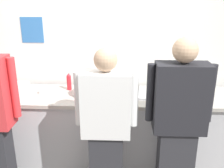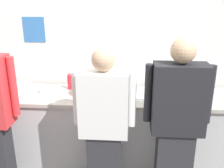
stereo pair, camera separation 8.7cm
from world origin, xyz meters
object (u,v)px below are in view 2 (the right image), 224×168
at_px(ramekin_green_sauce, 1,89).
at_px(chef_far_right, 177,123).
at_px(squeeze_bottle_primary, 70,81).
at_px(plate_stack_front, 185,94).
at_px(ramekin_yellow_sauce, 42,91).
at_px(ramekin_red_sauce, 110,88).
at_px(squeeze_bottle_secondary, 164,86).
at_px(chef_center, 104,127).
at_px(mixing_bowl_steel, 88,90).
at_px(sheet_tray, 137,95).
at_px(squeeze_bottle_spare, 103,94).
at_px(plate_stack_rear, 23,86).

bearing_deg(ramekin_green_sauce, chef_far_right, -17.92).
xyz_separation_m(chef_far_right, squeeze_bottle_primary, (-1.18, 0.77, 0.13)).
relative_size(chef_far_right, plate_stack_front, 7.54).
distance_m(chef_far_right, squeeze_bottle_primary, 1.41).
distance_m(plate_stack_front, squeeze_bottle_primary, 1.37).
height_order(ramekin_yellow_sauce, ramekin_red_sauce, ramekin_yellow_sauce).
distance_m(squeeze_bottle_secondary, ramekin_red_sauce, 0.64).
bearing_deg(chef_center, squeeze_bottle_primary, 122.46).
height_order(plate_stack_front, ramekin_yellow_sauce, plate_stack_front).
relative_size(mixing_bowl_steel, ramekin_red_sauce, 3.36).
bearing_deg(sheet_tray, squeeze_bottle_primary, 168.28).
bearing_deg(squeeze_bottle_spare, mixing_bowl_steel, 137.54).
bearing_deg(sheet_tray, ramekin_red_sauce, 150.43).
height_order(plate_stack_front, plate_stack_rear, plate_stack_rear).
distance_m(chef_center, chef_far_right, 0.67).
height_order(squeeze_bottle_primary, squeeze_bottle_spare, squeeze_bottle_primary).
distance_m(chef_far_right, squeeze_bottle_secondary, 0.71).
xyz_separation_m(chef_center, mixing_bowl_steel, (-0.25, 0.61, 0.14)).
xyz_separation_m(ramekin_green_sauce, ramekin_red_sauce, (1.32, 0.14, -0.01)).
relative_size(chef_center, mixing_bowl_steel, 5.10).
distance_m(plate_stack_front, plate_stack_rear, 1.94).
relative_size(plate_stack_rear, mixing_bowl_steel, 0.65).
bearing_deg(ramekin_green_sauce, ramekin_yellow_sauce, -1.17).
height_order(chef_center, squeeze_bottle_secondary, chef_center).
distance_m(sheet_tray, ramekin_red_sauce, 0.37).
distance_m(squeeze_bottle_spare, ramekin_green_sauce, 1.29).
height_order(plate_stack_front, squeeze_bottle_primary, squeeze_bottle_primary).
relative_size(plate_stack_front, sheet_tray, 0.42).
distance_m(squeeze_bottle_primary, ramekin_green_sauce, 0.83).
bearing_deg(squeeze_bottle_secondary, ramekin_yellow_sauce, -177.47).
relative_size(chef_center, plate_stack_front, 7.14).
bearing_deg(mixing_bowl_steel, ramekin_red_sauce, 37.55).
distance_m(mixing_bowl_steel, squeeze_bottle_spare, 0.27).
bearing_deg(chef_center, mixing_bowl_steel, 112.11).
xyz_separation_m(chef_far_right, ramekin_yellow_sauce, (-1.48, 0.63, 0.05)).
xyz_separation_m(mixing_bowl_steel, sheet_tray, (0.56, 0.01, -0.05)).
distance_m(mixing_bowl_steel, ramekin_green_sauce, 1.07).
relative_size(ramekin_green_sauce, ramekin_red_sauce, 1.01).
bearing_deg(chef_far_right, ramekin_red_sauce, 130.80).
bearing_deg(ramekin_red_sauce, plate_stack_front, -12.20).
xyz_separation_m(plate_stack_front, mixing_bowl_steel, (-1.11, -0.00, 0.03)).
bearing_deg(squeeze_bottle_secondary, ramekin_red_sauce, 172.30).
relative_size(plate_stack_front, squeeze_bottle_spare, 1.25).
distance_m(squeeze_bottle_primary, squeeze_bottle_secondary, 1.13).
distance_m(plate_stack_front, ramekin_yellow_sauce, 1.67).
xyz_separation_m(squeeze_bottle_primary, ramekin_green_sauce, (-0.81, -0.13, -0.08)).
xyz_separation_m(sheet_tray, squeeze_bottle_primary, (-0.82, 0.17, 0.09)).
relative_size(plate_stack_front, squeeze_bottle_secondary, 1.12).
relative_size(plate_stack_rear, squeeze_bottle_primary, 0.95).
bearing_deg(ramekin_red_sauce, squeeze_bottle_secondary, -7.70).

